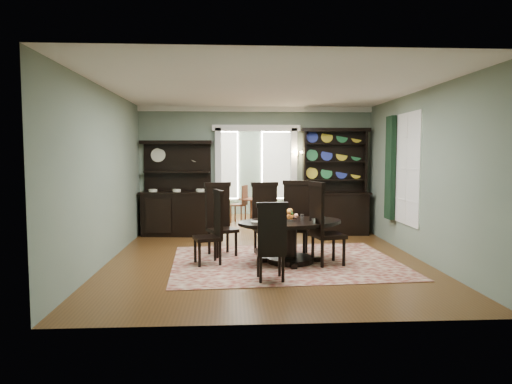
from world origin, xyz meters
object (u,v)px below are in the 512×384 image
at_px(welsh_dresser, 335,196).
at_px(parlor_table, 252,207).
at_px(sideboard, 177,202).
at_px(dining_table, 290,234).

height_order(welsh_dresser, parlor_table, welsh_dresser).
xyz_separation_m(sideboard, welsh_dresser, (3.70, -0.01, 0.14)).
height_order(dining_table, parlor_table, dining_table).
height_order(sideboard, welsh_dresser, welsh_dresser).
xyz_separation_m(dining_table, welsh_dresser, (1.44, 2.85, 0.39)).
bearing_deg(parlor_table, sideboard, -135.16).
bearing_deg(sideboard, dining_table, -46.51).
bearing_deg(welsh_dresser, sideboard, -178.07).
height_order(sideboard, parlor_table, sideboard).
relative_size(dining_table, parlor_table, 2.83).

